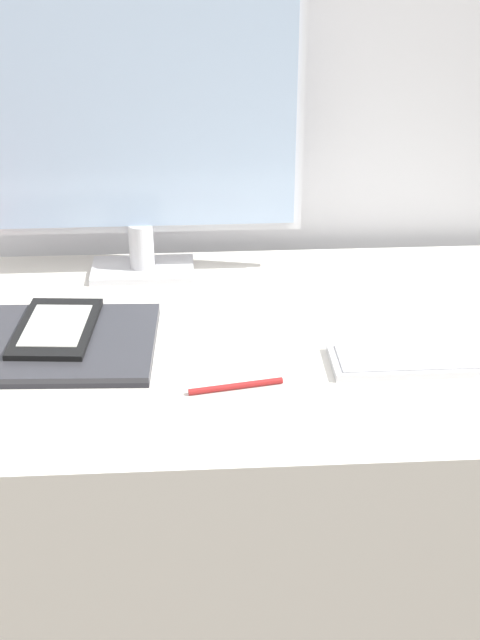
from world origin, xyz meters
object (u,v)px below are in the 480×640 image
object	(u,v)px
keyboard	(433,359)
ereader	(57,328)
pen	(237,387)
laptop	(53,343)
monitor	(136,127)

from	to	relation	value
keyboard	ereader	size ratio (longest dim) A/B	1.48
pen	ereader	bearing A→B (deg)	148.53
laptop	pen	bearing A→B (deg)	-26.79
ereader	pen	size ratio (longest dim) A/B	1.51
monitor	laptop	world-z (taller)	monitor
monitor	ereader	world-z (taller)	monitor
laptop	ereader	size ratio (longest dim) A/B	1.59
ereader	keyboard	bearing A→B (deg)	-10.71
laptop	ereader	bearing A→B (deg)	80.15
ereader	pen	distance (m)	0.32
pen	keyboard	bearing A→B (deg)	11.21
monitor	pen	xyz separation A→B (m)	(0.15, -0.42, -0.26)
keyboard	pen	world-z (taller)	keyboard
keyboard	ereader	bearing A→B (deg)	169.29
monitor	laptop	distance (m)	0.40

